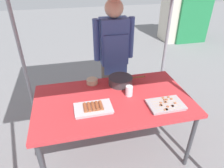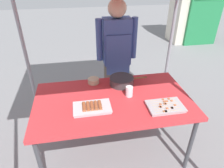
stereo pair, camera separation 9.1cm
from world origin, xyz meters
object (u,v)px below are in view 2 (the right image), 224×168
(drink_cup_near_edge, at_px, (129,91))
(cooking_wok, at_px, (122,81))
(condiment_bowl, at_px, (93,81))
(neighbor_stall_right, at_px, (199,10))
(tray_grilled_sausages, at_px, (92,107))
(tray_meat_skewers, at_px, (165,106))
(stall_table, at_px, (113,103))
(neighbor_stall_left, at_px, (188,8))
(vendor_woman, at_px, (117,53))

(drink_cup_near_edge, bearing_deg, cooking_wok, 95.75)
(condiment_bowl, height_order, neighbor_stall_right, neighbor_stall_right)
(tray_grilled_sausages, relative_size, condiment_bowl, 2.77)
(drink_cup_near_edge, bearing_deg, tray_meat_skewers, -41.77)
(stall_table, bearing_deg, neighbor_stall_left, 52.77)
(drink_cup_near_edge, distance_m, neighbor_stall_right, 4.45)
(tray_grilled_sausages, xyz_separation_m, drink_cup_near_edge, (0.40, 0.16, 0.03))
(cooking_wok, distance_m, drink_cup_near_edge, 0.25)
(tray_meat_skewers, bearing_deg, drink_cup_near_edge, 138.23)
(tray_grilled_sausages, bearing_deg, vendor_woman, 64.39)
(vendor_woman, bearing_deg, condiment_bowl, 46.16)
(tray_meat_skewers, height_order, condiment_bowl, condiment_bowl)
(cooking_wok, xyz_separation_m, neighbor_stall_left, (2.53, 3.26, 0.10))
(stall_table, height_order, tray_meat_skewers, tray_meat_skewers)
(neighbor_stall_left, distance_m, neighbor_stall_right, 0.30)
(tray_grilled_sausages, height_order, cooking_wok, cooking_wok)
(tray_grilled_sausages, bearing_deg, cooking_wok, 46.71)
(neighbor_stall_left, bearing_deg, cooking_wok, -127.81)
(tray_grilled_sausages, bearing_deg, tray_meat_skewers, -8.40)
(drink_cup_near_edge, xyz_separation_m, vendor_woman, (0.00, 0.69, 0.15))
(tray_meat_skewers, height_order, neighbor_stall_right, neighbor_stall_right)
(stall_table, xyz_separation_m, condiment_bowl, (-0.16, 0.36, 0.08))
(neighbor_stall_right, bearing_deg, stall_table, -130.49)
(tray_grilled_sausages, bearing_deg, condiment_bowl, 82.78)
(condiment_bowl, xyz_separation_m, neighbor_stall_right, (3.14, 3.13, 0.08))
(stall_table, relative_size, cooking_wok, 3.69)
(neighbor_stall_right, bearing_deg, neighbor_stall_left, 170.87)
(tray_meat_skewers, height_order, vendor_woman, vendor_woman)
(cooking_wok, bearing_deg, neighbor_stall_right, 48.72)
(drink_cup_near_edge, bearing_deg, condiment_bowl, 136.02)
(tray_grilled_sausages, distance_m, cooking_wok, 0.55)
(stall_table, relative_size, tray_grilled_sausages, 4.44)
(tray_grilled_sausages, distance_m, tray_meat_skewers, 0.70)
(tray_meat_skewers, bearing_deg, tray_grilled_sausages, 171.60)
(vendor_woman, bearing_deg, neighbor_stall_left, -131.63)
(stall_table, distance_m, tray_meat_skewers, 0.53)
(cooking_wok, height_order, condiment_bowl, cooking_wok)
(tray_grilled_sausages, xyz_separation_m, condiment_bowl, (0.06, 0.49, 0.01))
(vendor_woman, distance_m, neighbor_stall_left, 3.77)
(stall_table, height_order, vendor_woman, vendor_woman)
(tray_meat_skewers, height_order, neighbor_stall_left, neighbor_stall_left)
(stall_table, distance_m, neighbor_stall_left, 4.44)
(stall_table, distance_m, vendor_woman, 0.78)
(cooking_wok, distance_m, vendor_woman, 0.47)
(tray_grilled_sausages, bearing_deg, stall_table, 30.41)
(neighbor_stall_right, bearing_deg, condiment_bowl, -135.10)
(tray_grilled_sausages, xyz_separation_m, neighbor_stall_right, (3.20, 3.62, 0.09))
(neighbor_stall_right, bearing_deg, drink_cup_near_edge, -128.96)
(tray_grilled_sausages, xyz_separation_m, vendor_woman, (0.41, 0.85, 0.19))
(stall_table, relative_size, drink_cup_near_edge, 14.53)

